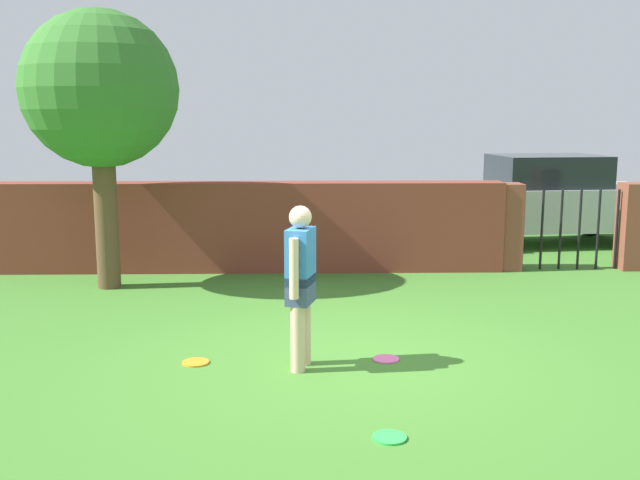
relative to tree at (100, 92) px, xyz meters
The scene contains 9 objects.
ground_plane 5.43m from the tree, 45.71° to the right, with size 40.00×40.00×0.00m, color #3D7528.
brick_wall 2.94m from the tree, 32.59° to the left, with size 8.50×0.50×1.43m, color brown.
tree is the anchor object (origin of this frame).
person 4.88m from the tree, 51.39° to the right, with size 0.31×0.52×1.62m.
fence_gate 7.52m from the tree, ahead, with size 2.51×0.44×1.40m.
car 8.51m from the tree, 24.96° to the left, with size 4.36×2.27×1.72m.
frisbee_green 6.81m from the tree, 55.80° to the right, with size 0.27×0.27×0.02m, color green.
frisbee_orange 4.70m from the tree, 62.67° to the right, with size 0.27×0.27×0.02m, color orange.
frisbee_pink 5.67m from the tree, 41.95° to the right, with size 0.27×0.27×0.02m, color pink.
Camera 1 is at (-0.42, -7.14, 2.48)m, focal length 41.15 mm.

